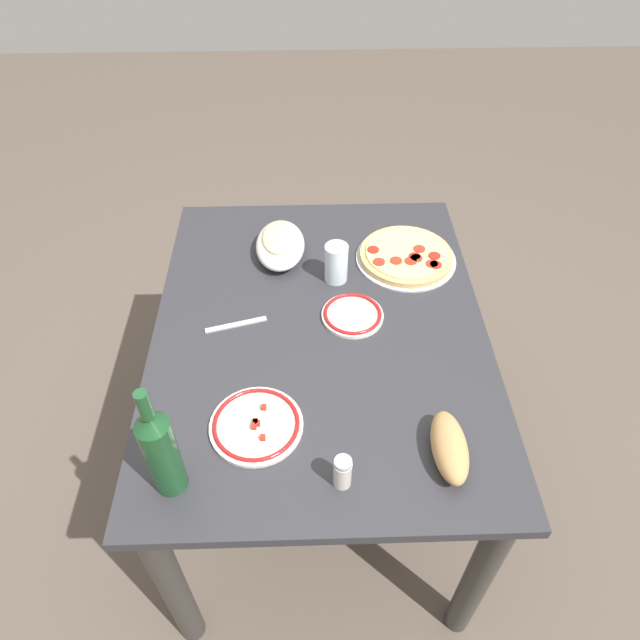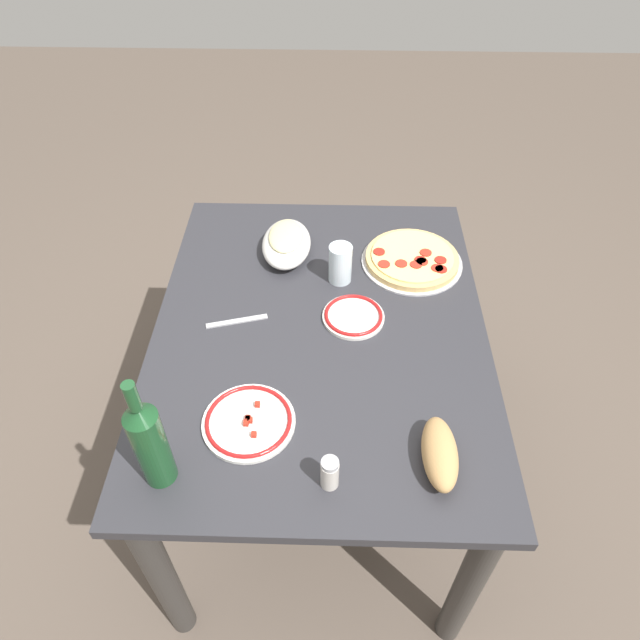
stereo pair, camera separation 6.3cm
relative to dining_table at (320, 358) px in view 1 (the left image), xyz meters
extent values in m
plane|color=brown|center=(0.00, 0.00, -0.61)|extent=(8.00, 8.00, 0.00)
cube|color=#2D2D33|center=(0.00, 0.00, 0.11)|extent=(1.18, 0.91, 0.03)
cylinder|color=#33302D|center=(-0.53, -0.39, -0.26)|extent=(0.07, 0.07, 0.71)
cylinder|color=#33302D|center=(0.53, -0.39, -0.26)|extent=(0.07, 0.07, 0.71)
cylinder|color=#33302D|center=(-0.53, 0.39, -0.26)|extent=(0.07, 0.07, 0.71)
cylinder|color=#33302D|center=(0.53, 0.39, -0.26)|extent=(0.07, 0.07, 0.71)
cylinder|color=#B7B7BC|center=(-0.28, 0.27, 0.13)|extent=(0.31, 0.31, 0.01)
cylinder|color=#DBB26B|center=(-0.28, 0.27, 0.14)|extent=(0.28, 0.28, 0.02)
cylinder|color=#EFD684|center=(-0.28, 0.27, 0.15)|extent=(0.25, 0.25, 0.01)
cylinder|color=#B22D1E|center=(-0.24, 0.18, 0.16)|extent=(0.04, 0.04, 0.00)
cylinder|color=#B22D1E|center=(-0.24, 0.24, 0.16)|extent=(0.04, 0.04, 0.00)
cylinder|color=#B22D1E|center=(-0.25, 0.30, 0.16)|extent=(0.04, 0.04, 0.00)
cylinder|color=maroon|center=(-0.30, 0.17, 0.16)|extent=(0.04, 0.04, 0.00)
cylinder|color=#B22D1E|center=(-0.24, 0.28, 0.16)|extent=(0.04, 0.04, 0.00)
cylinder|color=maroon|center=(-0.22, 0.35, 0.16)|extent=(0.04, 0.04, 0.00)
cylinder|color=#B22D1E|center=(-0.22, 0.34, 0.16)|extent=(0.04, 0.04, 0.00)
cylinder|color=maroon|center=(-0.26, 0.36, 0.16)|extent=(0.04, 0.04, 0.00)
cylinder|color=#B22D1E|center=(-0.29, 0.31, 0.16)|extent=(0.04, 0.04, 0.00)
cylinder|color=maroon|center=(-0.26, 0.29, 0.16)|extent=(0.04, 0.04, 0.00)
ellipsoid|color=white|center=(-0.32, -0.11, 0.16)|extent=(0.24, 0.15, 0.07)
ellipsoid|color=#AD2819|center=(-0.32, -0.11, 0.17)|extent=(0.20, 0.12, 0.03)
ellipsoid|color=beige|center=(-0.32, -0.11, 0.19)|extent=(0.17, 0.10, 0.02)
cylinder|color=#194723|center=(0.45, -0.33, 0.23)|extent=(0.07, 0.07, 0.22)
cone|color=#194723|center=(0.45, -0.33, 0.36)|extent=(0.07, 0.07, 0.03)
cylinder|color=#194723|center=(0.45, -0.33, 0.41)|extent=(0.03, 0.03, 0.07)
cylinder|color=silver|center=(-0.20, 0.05, 0.19)|extent=(0.07, 0.07, 0.12)
cylinder|color=white|center=(-0.04, 0.09, 0.13)|extent=(0.17, 0.17, 0.01)
torus|color=red|center=(-0.04, 0.09, 0.14)|extent=(0.16, 0.16, 0.01)
cylinder|color=white|center=(0.32, -0.16, 0.13)|extent=(0.22, 0.22, 0.01)
torus|color=red|center=(0.32, -0.16, 0.14)|extent=(0.20, 0.20, 0.01)
cube|color=#AD2819|center=(0.32, -0.15, 0.14)|extent=(0.01, 0.01, 0.01)
cube|color=#AD2819|center=(0.31, -0.16, 0.14)|extent=(0.01, 0.01, 0.01)
cube|color=#AD2819|center=(0.31, -0.16, 0.14)|extent=(0.01, 0.01, 0.01)
cube|color=#AD2819|center=(0.33, -0.16, 0.14)|extent=(0.01, 0.01, 0.01)
cube|color=#AD2819|center=(0.27, -0.14, 0.14)|extent=(0.01, 0.01, 0.01)
cube|color=#AD2819|center=(0.36, -0.14, 0.14)|extent=(0.01, 0.01, 0.01)
ellipsoid|color=tan|center=(0.41, 0.27, 0.16)|extent=(0.19, 0.08, 0.07)
cylinder|color=silver|center=(0.46, 0.03, 0.16)|extent=(0.04, 0.04, 0.07)
cylinder|color=#B7B7BC|center=(0.46, 0.03, 0.21)|extent=(0.04, 0.04, 0.01)
cube|color=#B7B7BC|center=(-0.02, -0.23, 0.13)|extent=(0.06, 0.17, 0.00)
camera|label=1|loc=(1.08, -0.03, 1.25)|focal=32.13mm
camera|label=2|loc=(1.08, 0.03, 1.25)|focal=32.13mm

